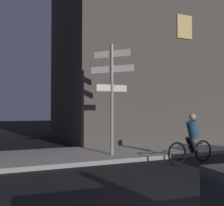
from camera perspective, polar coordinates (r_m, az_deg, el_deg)
sidewalk_kerb at (r=9.77m, az=-4.38°, el=-11.30°), size 40.00×3.21×0.14m
signpost at (r=9.12m, az=-0.02°, el=3.19°), size 1.18×1.18×3.94m
cyclist at (r=8.77m, az=17.32°, el=-7.89°), size 1.82×0.35×1.61m
building_right_block at (r=17.72m, az=7.12°, el=17.19°), size 10.71×8.25×14.82m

